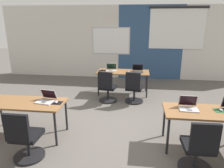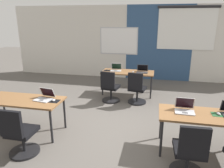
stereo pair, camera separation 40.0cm
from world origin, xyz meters
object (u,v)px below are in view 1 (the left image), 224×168
(desk_near_right, at_px, (210,114))
(chair_near_left_inner, at_px, (25,140))
(desk_far_center, at_px, (123,73))
(mouse_near_right_end, at_px, (221,110))
(mouse_far_left, at_px, (103,70))
(laptop_near_right_inner, at_px, (189,106))
(laptop_far_right, at_px, (138,70))
(chair_far_right, at_px, (134,90))
(mouse_near_left_inner, at_px, (56,102))
(desk_near_left, at_px, (24,105))
(chair_far_left, at_px, (107,89))
(mouse_far_right, at_px, (129,71))
(chair_near_right_inner, at_px, (198,151))
(laptop_far_left, at_px, (111,69))
(laptop_near_left_inner, at_px, (46,99))

(desk_near_right, distance_m, chair_near_left_inner, 3.20)
(desk_far_center, bearing_deg, mouse_near_right_end, -54.84)
(mouse_far_left, xyz_separation_m, laptop_near_right_inner, (2.04, -2.74, 0.03))
(desk_far_center, xyz_separation_m, mouse_far_left, (-0.66, 0.01, 0.08))
(laptop_far_right, distance_m, chair_far_right, 0.87)
(laptop_near_right_inner, xyz_separation_m, mouse_near_left_inner, (-2.48, -0.03, -0.03))
(desk_near_left, bearing_deg, mouse_far_left, 68.75)
(chair_far_left, relative_size, laptop_near_right_inner, 2.71)
(chair_far_left, distance_m, chair_near_left_inner, 2.93)
(chair_far_left, height_order, mouse_far_right, chair_far_left)
(mouse_far_left, height_order, mouse_near_right_end, same)
(desk_near_left, distance_m, chair_near_right_inner, 3.25)
(chair_near_left_inner, bearing_deg, desk_far_center, -110.41)
(desk_far_center, height_order, mouse_near_right_end, mouse_near_right_end)
(desk_far_center, height_order, mouse_far_left, mouse_far_left)
(desk_near_right, xyz_separation_m, laptop_far_left, (-2.13, 2.86, 0.11))
(desk_near_right, relative_size, chair_near_left_inner, 1.74)
(mouse_far_left, height_order, laptop_near_right_inner, laptop_near_right_inner)
(chair_far_left, relative_size, chair_far_right, 1.00)
(mouse_far_left, bearing_deg, desk_far_center, -0.88)
(laptop_far_left, bearing_deg, chair_near_left_inner, -107.02)
(mouse_far_left, xyz_separation_m, laptop_far_right, (1.10, -0.00, 0.03))
(chair_far_left, distance_m, chair_far_right, 0.75)
(desk_near_left, height_order, mouse_far_right, mouse_far_right)
(chair_near_left_inner, distance_m, mouse_far_right, 3.84)
(chair_near_right_inner, bearing_deg, desk_near_right, -117.75)
(desk_near_right, bearing_deg, desk_far_center, 122.01)
(mouse_far_left, bearing_deg, desk_near_left, -111.25)
(desk_near_right, distance_m, desk_far_center, 3.30)
(laptop_far_left, bearing_deg, chair_near_right_inner, -65.59)
(desk_near_left, xyz_separation_m, chair_near_left_inner, (0.40, -0.77, -0.28))
(laptop_far_left, height_order, chair_near_right_inner, laptop_far_left)
(mouse_far_left, bearing_deg, laptop_far_right, -0.17)
(mouse_far_right, bearing_deg, laptop_far_left, 167.40)
(mouse_near_left_inner, distance_m, laptop_far_right, 3.17)
(laptop_far_left, distance_m, mouse_near_left_inner, 2.91)
(desk_far_center, relative_size, mouse_near_right_end, 14.49)
(chair_far_right, bearing_deg, desk_near_right, 133.77)
(mouse_far_left, xyz_separation_m, mouse_near_right_end, (2.60, -2.76, 0.00))
(desk_far_center, relative_size, mouse_far_right, 15.07)
(desk_near_right, height_order, laptop_far_right, laptop_far_right)
(desk_far_center, distance_m, mouse_near_left_inner, 2.97)
(laptop_near_right_inner, bearing_deg, mouse_far_right, 116.42)
(desk_far_center, height_order, mouse_far_right, mouse_far_right)
(chair_near_left_inner, bearing_deg, chair_near_right_inner, -178.70)
(laptop_far_left, bearing_deg, mouse_far_left, -171.31)
(laptop_far_right, bearing_deg, laptop_far_left, 175.64)
(chair_far_left, relative_size, mouse_near_left_inner, 8.73)
(chair_near_right_inner, xyz_separation_m, mouse_far_right, (-1.24, 3.45, 0.36))
(laptop_near_left_inner, bearing_deg, chair_near_right_inner, -6.95)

